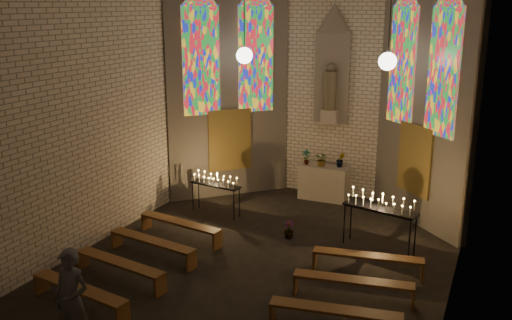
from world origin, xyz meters
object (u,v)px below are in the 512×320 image
at_px(aisle_flower_pot, 289,230).
at_px(votive_stand_left, 215,182).
at_px(visitor, 72,300).
at_px(altar, 324,183).
at_px(votive_stand_right, 380,205).

distance_m(aisle_flower_pot, votive_stand_left, 2.61).
relative_size(aisle_flower_pot, visitor, 0.25).
bearing_deg(visitor, votive_stand_left, 93.47).
height_order(altar, visitor, visitor).
distance_m(aisle_flower_pot, visitor, 6.00).
bearing_deg(visitor, altar, 76.81).
bearing_deg(votive_stand_right, votive_stand_left, -173.42).
relative_size(altar, visitor, 0.79).
relative_size(votive_stand_left, votive_stand_right, 0.83).
bearing_deg(altar, aisle_flower_pot, -88.16).
bearing_deg(votive_stand_left, altar, 53.06).
height_order(aisle_flower_pot, votive_stand_left, votive_stand_left).
bearing_deg(aisle_flower_pot, altar, 91.84).
xyz_separation_m(altar, votive_stand_left, (-2.30, -2.37, 0.41)).
xyz_separation_m(aisle_flower_pot, votive_stand_right, (2.14, 0.23, 0.87)).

